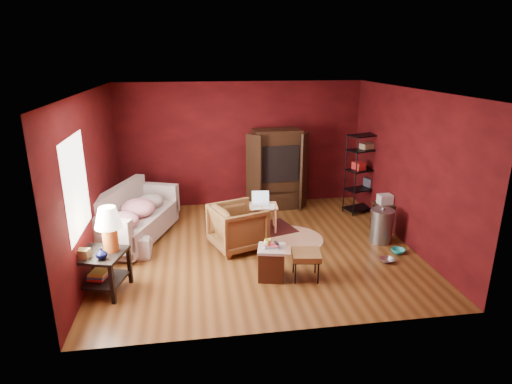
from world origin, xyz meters
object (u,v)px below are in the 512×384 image
hamper (272,262)px  tv_armoire (277,168)px  armchair (238,225)px  sofa (134,222)px  laptop_desk (261,208)px  wire_shelving (366,170)px  side_table (105,242)px

hamper → tv_armoire: bearing=77.7°
armchair → tv_armoire: bearing=-47.9°
hamper → tv_armoire: size_ratio=0.33×
sofa → laptop_desk: (2.43, 0.09, 0.11)m
sofa → armchair: 2.00m
hamper → laptop_desk: laptop_desk is taller
sofa → tv_armoire: size_ratio=1.05×
armchair → wire_shelving: (2.98, 1.49, 0.51)m
sofa → wire_shelving: (4.87, 0.86, 0.59)m
side_table → laptop_desk: bearing=36.0°
armchair → wire_shelving: size_ratio=0.51×
armchair → sofa: bearing=52.2°
side_table → hamper: (2.46, -0.01, -0.51)m
side_table → tv_armoire: tv_armoire is taller
side_table → wire_shelving: (5.03, 2.66, 0.18)m
sofa → wire_shelving: bearing=-79.3°
sofa → hamper: size_ratio=3.17×
armchair → tv_armoire: (1.09, 2.00, 0.49)m
wire_shelving → tv_armoire: bearing=146.0°
side_table → laptop_desk: (2.59, 1.88, -0.29)m
side_table → laptop_desk: size_ratio=1.66×
tv_armoire → side_table: bearing=-138.7°
sofa → side_table: size_ratio=1.46×
side_table → armchair: bearing=29.5°
tv_armoire → wire_shelving: 1.95m
hamper → armchair: bearing=108.8°
sofa → side_table: bearing=175.5°
sofa → tv_armoire: tv_armoire is taller
laptop_desk → tv_armoire: (0.56, 1.29, 0.45)m
tv_armoire → wire_shelving: size_ratio=1.03×
armchair → hamper: size_ratio=1.49×
side_table → tv_armoire: (3.15, 3.17, 0.16)m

